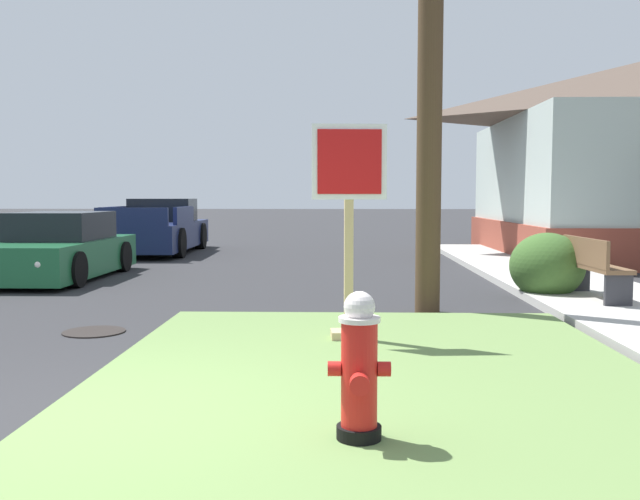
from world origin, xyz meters
name	(u,v)px	position (x,y,z in m)	size (l,w,h in m)	color
ground_plane	(74,426)	(0.00, 0.00, 0.00)	(160.00, 160.00, 0.00)	#2B2B2D
grass_corner_patch	(374,373)	(2.08, 1.31, 0.04)	(4.67, 5.78, 0.08)	#668447
sidewalk_strip	(587,293)	(5.62, 6.26, 0.06)	(2.20, 19.80, 0.12)	#B2AFA8
fire_hydrant	(359,370)	(1.91, -0.41, 0.51)	(0.38, 0.34, 0.90)	black
stop_sign	(349,234)	(1.88, 2.58, 1.17)	(0.76, 0.31, 2.20)	tan
manhole_cover	(94,332)	(-1.01, 3.21, 0.01)	(0.70, 0.70, 0.02)	black
parked_sedan_green	(58,250)	(-3.52, 8.36, 0.54)	(1.89, 4.14, 1.25)	#1E6038
pickup_truck_navy	(158,230)	(-3.20, 14.35, 0.62)	(2.16, 5.18, 1.48)	#19234C
street_bench	(593,265)	(5.34, 5.29, 0.59)	(0.46, 1.60, 0.85)	brown
shrub_by_curb	(547,266)	(4.91, 5.99, 0.50)	(1.11, 1.11, 1.00)	#3C6129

